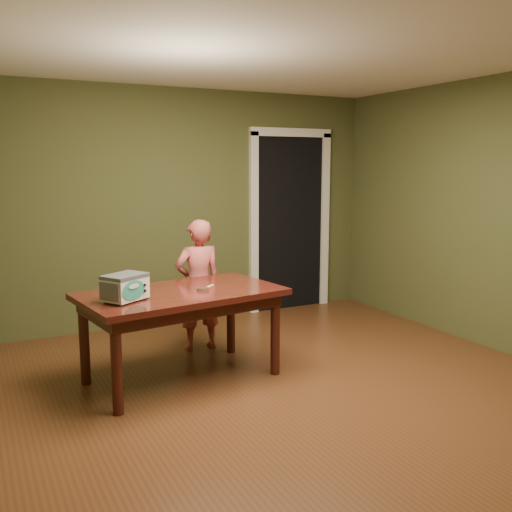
# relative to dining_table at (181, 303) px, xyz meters

# --- Properties ---
(floor) EXTENTS (5.00, 5.00, 0.00)m
(floor) POSITION_rel_dining_table_xyz_m (0.71, -0.78, -0.65)
(floor) COLOR #573218
(floor) RESTS_ON ground
(room_shell) EXTENTS (4.52, 5.02, 2.61)m
(room_shell) POSITION_rel_dining_table_xyz_m (0.71, -0.78, 1.06)
(room_shell) COLOR #494A27
(room_shell) RESTS_ON ground
(doorway) EXTENTS (1.10, 0.66, 2.25)m
(doorway) POSITION_rel_dining_table_xyz_m (2.01, 2.00, 0.41)
(doorway) COLOR black
(doorway) RESTS_ON ground
(dining_table) EXTENTS (1.71, 1.12, 0.75)m
(dining_table) POSITION_rel_dining_table_xyz_m (0.00, 0.00, 0.00)
(dining_table) COLOR #39120D
(dining_table) RESTS_ON floor
(toy_oven) EXTENTS (0.39, 0.35, 0.20)m
(toy_oven) POSITION_rel_dining_table_xyz_m (-0.49, -0.14, 0.21)
(toy_oven) COLOR #4C4F54
(toy_oven) RESTS_ON dining_table
(baking_pan) EXTENTS (0.10, 0.10, 0.02)m
(baking_pan) POSITION_rel_dining_table_xyz_m (0.17, -0.06, 0.11)
(baking_pan) COLOR silver
(baking_pan) RESTS_ON dining_table
(spatula) EXTENTS (0.15, 0.14, 0.01)m
(spatula) POSITION_rel_dining_table_xyz_m (0.25, 0.03, 0.10)
(spatula) COLOR #EBDD66
(spatula) RESTS_ON dining_table
(child) EXTENTS (0.46, 0.31, 1.26)m
(child) POSITION_rel_dining_table_xyz_m (0.42, 0.69, -0.02)
(child) COLOR #C55351
(child) RESTS_ON floor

